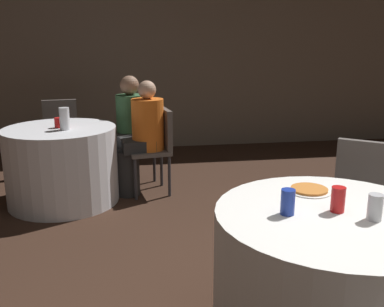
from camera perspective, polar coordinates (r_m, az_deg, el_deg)
The scene contains 15 objects.
wall_back at distance 6.23m, azimuth -0.81°, elevation 13.71°, with size 16.00×0.06×2.80m.
table_near at distance 2.30m, azimuth 17.64°, elevation -15.99°, with size 1.12×1.12×0.73m.
table_far at distance 4.27m, azimuth -16.92°, elevation -1.49°, with size 1.04×1.04×0.73m.
chair_near_northeast at distance 3.11m, azimuth 21.57°, elevation -4.82°, with size 0.56×0.56×0.86m.
chair_far_northeast at distance 4.74m, azimuth -7.25°, elevation 2.59°, with size 0.56×0.56×0.86m.
chair_far_east at distance 4.33m, azimuth -4.70°, elevation 1.52°, with size 0.46×0.45×0.86m.
chair_far_north at distance 5.14m, azimuth -17.07°, elevation 3.02°, with size 0.45×0.45×0.86m.
person_green_jacket at distance 4.62m, azimuth -8.85°, elevation 2.94°, with size 0.46×0.43×1.16m.
person_orange_shirt at distance 4.29m, azimuth -6.84°, elevation 2.00°, with size 0.50×0.35×1.15m.
pizza_plate_near at distance 2.39m, azimuth 15.36°, elevation -4.69°, with size 0.24×0.24×0.02m.
soda_can_red at distance 2.14m, azimuth 18.89°, elevation -5.81°, with size 0.07×0.07×0.12m.
soda_can_blue at distance 2.04m, azimuth 12.65°, elevation -6.33°, with size 0.07×0.07×0.12m.
soda_can_silver at distance 2.10m, azimuth 23.22°, elevation -6.61°, with size 0.07×0.07×0.12m.
bottle_far at distance 4.05m, azimuth -16.64°, elevation 4.46°, with size 0.09×0.09×0.20m.
cup_far at distance 4.18m, azimuth -17.32°, elevation 3.95°, with size 0.08×0.08×0.09m.
Camera 1 is at (-0.89, -1.66, 1.51)m, focal length 40.00 mm.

